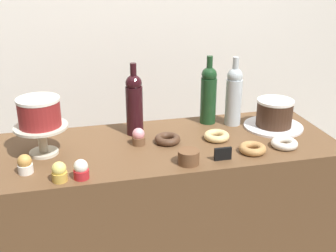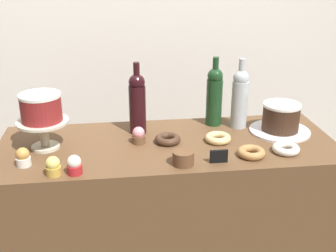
% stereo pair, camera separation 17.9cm
% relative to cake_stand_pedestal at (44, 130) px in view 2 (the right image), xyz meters
% --- Properties ---
extents(back_wall, '(6.00, 0.05, 2.60)m').
position_rel_cake_stand_pedestal_xyz_m(back_wall, '(0.52, 0.84, 0.26)').
color(back_wall, silver).
rests_on(back_wall, ground_plane).
extents(display_counter, '(1.45, 0.56, 0.96)m').
position_rel_cake_stand_pedestal_xyz_m(display_counter, '(0.52, -0.02, -0.56)').
color(display_counter, brown).
rests_on(display_counter, ground_plane).
extents(cake_stand_pedestal, '(0.21, 0.21, 0.12)m').
position_rel_cake_stand_pedestal_xyz_m(cake_stand_pedestal, '(0.00, 0.00, 0.00)').
color(cake_stand_pedestal, beige).
rests_on(cake_stand_pedestal, display_counter).
extents(white_layer_cake, '(0.17, 0.17, 0.11)m').
position_rel_cake_stand_pedestal_xyz_m(white_layer_cake, '(0.00, 0.00, 0.10)').
color(white_layer_cake, maroon).
rests_on(white_layer_cake, cake_stand_pedestal).
extents(silver_serving_platter, '(0.27, 0.27, 0.01)m').
position_rel_cake_stand_pedestal_xyz_m(silver_serving_platter, '(1.04, 0.04, -0.08)').
color(silver_serving_platter, white).
rests_on(silver_serving_platter, display_counter).
extents(chocolate_round_cake, '(0.17, 0.17, 0.13)m').
position_rel_cake_stand_pedestal_xyz_m(chocolate_round_cake, '(1.04, 0.04, -0.01)').
color(chocolate_round_cake, '#3D2619').
rests_on(chocolate_round_cake, silver_serving_platter).
extents(wine_bottle_dark_red, '(0.08, 0.08, 0.33)m').
position_rel_cake_stand_pedestal_xyz_m(wine_bottle_dark_red, '(0.40, 0.12, 0.06)').
color(wine_bottle_dark_red, black).
rests_on(wine_bottle_dark_red, display_counter).
extents(wine_bottle_clear, '(0.08, 0.08, 0.33)m').
position_rel_cake_stand_pedestal_xyz_m(wine_bottle_clear, '(0.87, 0.13, 0.06)').
color(wine_bottle_clear, '#B2BCC1').
rests_on(wine_bottle_clear, display_counter).
extents(wine_bottle_green, '(0.08, 0.08, 0.33)m').
position_rel_cake_stand_pedestal_xyz_m(wine_bottle_green, '(0.76, 0.18, 0.06)').
color(wine_bottle_green, '#193D1E').
rests_on(wine_bottle_green, display_counter).
extents(cupcake_vanilla, '(0.06, 0.06, 0.07)m').
position_rel_cake_stand_pedestal_xyz_m(cupcake_vanilla, '(0.14, -0.24, -0.05)').
color(cupcake_vanilla, red).
rests_on(cupcake_vanilla, display_counter).
extents(cupcake_strawberry, '(0.06, 0.06, 0.07)m').
position_rel_cake_stand_pedestal_xyz_m(cupcake_strawberry, '(0.39, 0.00, -0.05)').
color(cupcake_strawberry, brown).
rests_on(cupcake_strawberry, display_counter).
extents(cupcake_caramel, '(0.06, 0.06, 0.07)m').
position_rel_cake_stand_pedestal_xyz_m(cupcake_caramel, '(-0.06, -0.15, -0.05)').
color(cupcake_caramel, white).
rests_on(cupcake_caramel, display_counter).
extents(cupcake_lemon, '(0.06, 0.06, 0.07)m').
position_rel_cake_stand_pedestal_xyz_m(cupcake_lemon, '(0.06, -0.24, -0.05)').
color(cupcake_lemon, gold).
rests_on(cupcake_lemon, display_counter).
extents(donut_sugar, '(0.11, 0.11, 0.03)m').
position_rel_cake_stand_pedestal_xyz_m(donut_sugar, '(0.98, -0.17, -0.07)').
color(donut_sugar, silver).
rests_on(donut_sugar, display_counter).
extents(donut_glazed, '(0.11, 0.11, 0.03)m').
position_rel_cake_stand_pedestal_xyz_m(donut_glazed, '(0.73, -0.03, -0.07)').
color(donut_glazed, '#E0C17F').
rests_on(donut_glazed, display_counter).
extents(donut_maple, '(0.11, 0.11, 0.03)m').
position_rel_cake_stand_pedestal_xyz_m(donut_maple, '(0.83, -0.18, -0.07)').
color(donut_maple, '#B27F47').
rests_on(donut_maple, display_counter).
extents(donut_chocolate, '(0.11, 0.11, 0.03)m').
position_rel_cake_stand_pedestal_xyz_m(donut_chocolate, '(0.52, -0.01, -0.07)').
color(donut_chocolate, '#472D1E').
rests_on(donut_chocolate, display_counter).
extents(cookie_stack, '(0.08, 0.08, 0.05)m').
position_rel_cake_stand_pedestal_xyz_m(cookie_stack, '(0.55, -0.22, -0.06)').
color(cookie_stack, brown).
rests_on(cookie_stack, display_counter).
extents(price_sign_chalkboard, '(0.07, 0.01, 0.05)m').
position_rel_cake_stand_pedestal_xyz_m(price_sign_chalkboard, '(0.69, -0.22, -0.06)').
color(price_sign_chalkboard, black).
rests_on(price_sign_chalkboard, display_counter).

